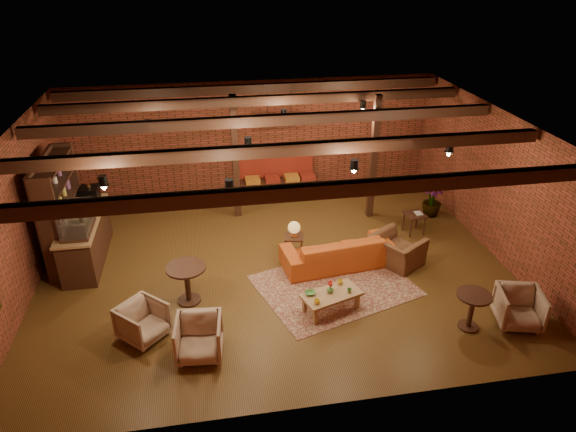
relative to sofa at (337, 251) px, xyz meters
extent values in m
plane|color=#422810|center=(-1.36, 0.17, -0.35)|extent=(10.00, 10.00, 0.00)
cube|color=black|center=(-1.36, 0.17, 2.85)|extent=(10.00, 8.00, 0.02)
cube|color=brown|center=(-1.36, 4.17, 1.25)|extent=(10.00, 0.02, 3.20)
cube|color=brown|center=(-1.36, -3.83, 1.25)|extent=(10.00, 0.02, 3.20)
cube|color=brown|center=(-6.36, 0.17, 1.25)|extent=(0.02, 8.00, 3.20)
cube|color=brown|center=(3.64, 0.17, 1.25)|extent=(0.02, 8.00, 3.20)
cylinder|color=black|center=(-1.36, 1.77, 2.50)|extent=(9.60, 0.12, 0.12)
cube|color=black|center=(-1.96, 2.77, 1.25)|extent=(0.16, 0.16, 3.20)
cube|color=black|center=(1.44, 2.17, 1.25)|extent=(0.16, 0.16, 3.20)
imported|color=#337F33|center=(-5.36, 1.37, 0.87)|extent=(0.35, 0.39, 0.30)
cube|color=#FC5D19|center=(-0.76, 3.27, 2.00)|extent=(0.86, 0.06, 0.30)
cube|color=maroon|center=(-0.25, -0.78, -0.35)|extent=(3.57, 3.11, 0.01)
imported|color=#B64B19|center=(0.00, 0.00, 0.00)|extent=(2.53, 1.24, 0.71)
cube|color=#946B45|center=(-0.53, -1.56, 0.01)|extent=(1.26, 0.91, 0.05)
cube|color=#946B45|center=(-0.91, -1.91, -0.19)|extent=(0.07, 0.07, 0.34)
cube|color=#946B45|center=(-0.01, -1.60, -0.19)|extent=(0.07, 0.07, 0.34)
cube|color=#946B45|center=(-1.04, -1.53, -0.19)|extent=(0.07, 0.07, 0.34)
cube|color=#946B45|center=(-0.14, -1.22, -0.19)|extent=(0.07, 0.07, 0.34)
imported|color=yellow|center=(-0.87, -1.83, 0.08)|extent=(0.14, 0.14, 0.09)
imported|color=#49883D|center=(-0.18, -1.59, 0.08)|extent=(0.12, 0.12, 0.09)
imported|color=yellow|center=(-0.28, -1.29, 0.08)|extent=(0.14, 0.14, 0.09)
imported|color=#49883D|center=(-0.93, -1.51, 0.06)|extent=(0.25, 0.25, 0.05)
imported|color=#49883D|center=(-0.54, -1.52, 0.09)|extent=(0.14, 0.14, 0.11)
sphere|color=red|center=(-0.54, -1.52, 0.24)|extent=(0.10, 0.10, 0.10)
cube|color=black|center=(-0.88, 0.52, 0.14)|extent=(0.49, 0.49, 0.04)
cylinder|color=black|center=(-0.88, 0.52, -0.11)|extent=(0.04, 0.04, 0.48)
cylinder|color=#9E6834|center=(-0.88, 0.52, 0.17)|extent=(0.14, 0.14, 0.02)
cylinder|color=#9E6834|center=(-0.88, 0.52, 0.24)|extent=(0.04, 0.04, 0.20)
sphere|color=gold|center=(-0.88, 0.52, 0.38)|extent=(0.28, 0.28, 0.28)
cylinder|color=black|center=(-3.24, -0.80, 0.43)|extent=(0.78, 0.78, 0.04)
cylinder|color=black|center=(-3.24, -0.80, 0.04)|extent=(0.11, 0.11, 0.75)
cylinder|color=black|center=(-3.24, -0.80, -0.33)|extent=(0.47, 0.47, 0.04)
imported|color=beige|center=(-4.03, -1.75, 0.02)|extent=(1.00, 1.00, 0.75)
imported|color=beige|center=(-3.05, -2.38, 0.04)|extent=(0.84, 0.79, 0.79)
imported|color=brown|center=(1.30, -0.18, 0.10)|extent=(1.13, 1.24, 0.91)
cube|color=black|center=(2.23, 1.09, 0.14)|extent=(0.52, 0.52, 0.04)
cylinder|color=black|center=(2.23, 1.09, -0.12)|extent=(0.04, 0.04, 0.48)
imported|color=black|center=(2.23, 1.09, 0.17)|extent=(0.20, 0.25, 0.02)
cylinder|color=black|center=(1.87, -2.49, 0.37)|extent=(0.63, 0.63, 0.04)
cylinder|color=black|center=(1.87, -2.49, 0.01)|extent=(0.10, 0.10, 0.69)
cylinder|color=black|center=(1.87, -2.49, -0.33)|extent=(0.38, 0.38, 0.04)
imported|color=beige|center=(2.80, -2.53, 0.04)|extent=(0.92, 0.88, 0.79)
imported|color=#4C7F4C|center=(3.04, 1.91, 0.97)|extent=(1.74, 1.74, 2.64)
camera|label=1|loc=(-2.70, -9.32, 5.87)|focal=32.00mm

